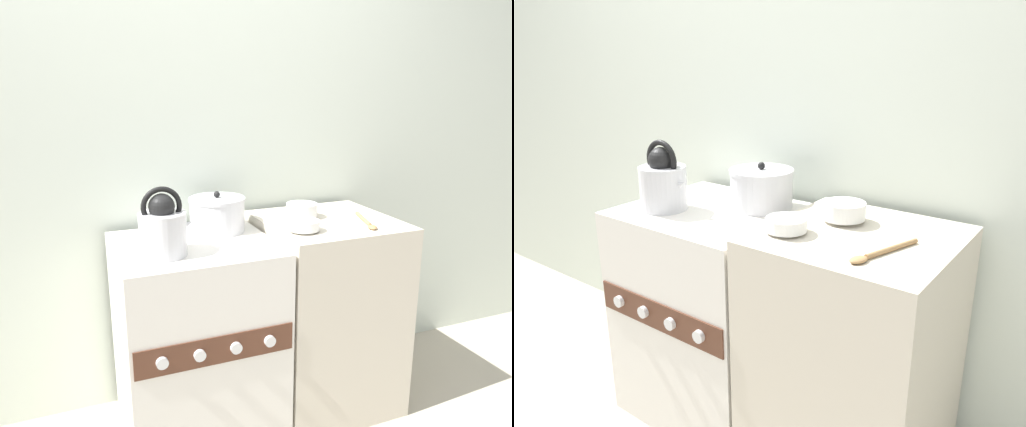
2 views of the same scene
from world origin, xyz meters
TOP-DOWN VIEW (x-y plane):
  - wall_back at (0.00, 0.65)m, footprint 7.00×0.06m
  - stove at (0.00, 0.29)m, footprint 0.64×0.61m
  - counter at (0.62, 0.29)m, footprint 0.58×0.58m
  - kettle at (-0.14, 0.19)m, footprint 0.22×0.18m
  - cooking_pot at (0.14, 0.42)m, footprint 0.24×0.24m
  - enamel_bowl at (0.53, 0.36)m, footprint 0.14×0.14m
  - small_ceramic_bowl at (0.43, 0.16)m, footprint 0.13×0.13m
  - wooden_spoon at (0.74, 0.16)m, footprint 0.11×0.26m

SIDE VIEW (x-z plane):
  - stove at x=0.00m, z-range 0.00..0.86m
  - counter at x=0.62m, z-range 0.00..0.90m
  - wooden_spoon at x=0.74m, z-range 0.90..0.91m
  - small_ceramic_bowl at x=0.43m, z-range 0.90..0.95m
  - enamel_bowl at x=0.53m, z-range 0.90..0.97m
  - cooking_pot at x=0.14m, z-range 0.85..1.03m
  - kettle at x=-0.14m, z-range 0.84..1.10m
  - wall_back at x=0.00m, z-range 0.00..2.50m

